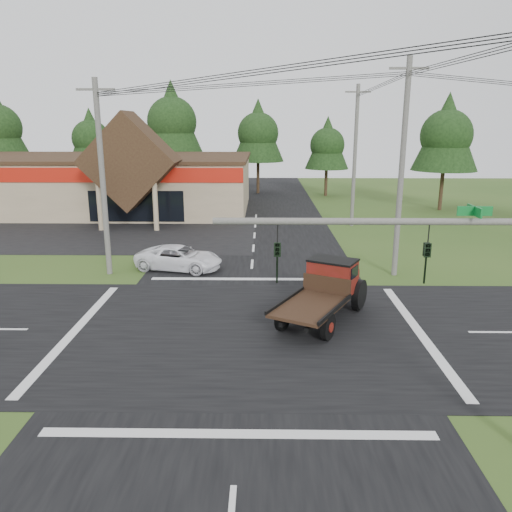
{
  "coord_description": "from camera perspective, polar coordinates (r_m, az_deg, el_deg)",
  "views": [
    {
      "loc": [
        0.67,
        -18.84,
        8.17
      ],
      "look_at": [
        0.33,
        3.69,
        2.2
      ],
      "focal_mm": 35.0,
      "sensor_mm": 36.0,
      "label": 1
    }
  ],
  "objects": [
    {
      "name": "ground",
      "position": [
        20.55,
        -1.09,
        -8.6
      ],
      "size": [
        120.0,
        120.0,
        0.0
      ],
      "primitive_type": "plane",
      "color": "#324F1C",
      "rests_on": "ground"
    },
    {
      "name": "road_ns",
      "position": [
        20.54,
        -1.09,
        -8.57
      ],
      "size": [
        12.0,
        120.0,
        0.02
      ],
      "primitive_type": "cube",
      "color": "black",
      "rests_on": "ground"
    },
    {
      "name": "road_ew",
      "position": [
        20.54,
        -1.09,
        -8.57
      ],
      "size": [
        120.0,
        12.0,
        0.02
      ],
      "primitive_type": "cube",
      "color": "black",
      "rests_on": "ground"
    },
    {
      "name": "parking_apron",
      "position": [
        41.39,
        -19.94,
        2.58
      ],
      "size": [
        28.0,
        14.0,
        0.02
      ],
      "primitive_type": "cube",
      "color": "black",
      "rests_on": "ground"
    },
    {
      "name": "cvs_building",
      "position": [
        51.39,
        -17.91,
        8.11
      ],
      "size": [
        30.4,
        18.2,
        9.19
      ],
      "color": "tan",
      "rests_on": "ground"
    },
    {
      "name": "traffic_signal_mast",
      "position": [
        13.0,
        24.18,
        -3.25
      ],
      "size": [
        8.12,
        0.24,
        7.0
      ],
      "color": "#595651",
      "rests_on": "ground"
    },
    {
      "name": "utility_pole_nw",
      "position": [
        28.34,
        -17.15,
        8.56
      ],
      "size": [
        2.0,
        0.3,
        10.5
      ],
      "color": "#595651",
      "rests_on": "ground"
    },
    {
      "name": "utility_pole_ne",
      "position": [
        27.92,
        16.32,
        9.57
      ],
      "size": [
        2.0,
        0.3,
        11.5
      ],
      "color": "#595651",
      "rests_on": "ground"
    },
    {
      "name": "utility_pole_n",
      "position": [
        41.56,
        11.23,
        11.21
      ],
      "size": [
        2.0,
        0.3,
        11.2
      ],
      "color": "#595651",
      "rests_on": "ground"
    },
    {
      "name": "tree_row_b",
      "position": [
        64.27,
        -18.37,
        12.8
      ],
      "size": [
        5.6,
        5.6,
        10.1
      ],
      "color": "#332316",
      "rests_on": "ground"
    },
    {
      "name": "tree_row_c",
      "position": [
        60.79,
        -9.59,
        15.16
      ],
      "size": [
        7.28,
        7.28,
        13.13
      ],
      "color": "#332316",
      "rests_on": "ground"
    },
    {
      "name": "tree_row_d",
      "position": [
        60.85,
        0.24,
        14.09
      ],
      "size": [
        6.16,
        6.16,
        11.11
      ],
      "color": "#332316",
      "rests_on": "ground"
    },
    {
      "name": "tree_row_e",
      "position": [
        59.33,
        8.16,
        12.63
      ],
      "size": [
        5.04,
        5.04,
        9.09
      ],
      "color": "#332316",
      "rests_on": "ground"
    },
    {
      "name": "tree_side_ne",
      "position": [
        51.83,
        20.96,
        13.02
      ],
      "size": [
        6.16,
        6.16,
        11.11
      ],
      "color": "#332316",
      "rests_on": "ground"
    },
    {
      "name": "antique_flatbed_truck",
      "position": [
        21.36,
        7.53,
        -4.21
      ],
      "size": [
        4.84,
        6.32,
        2.49
      ],
      "primitive_type": null,
      "rotation": [
        0.0,
        0.0,
        -0.5
      ],
      "color": "#57170C",
      "rests_on": "ground"
    },
    {
      "name": "white_pickup",
      "position": [
        29.16,
        -8.78,
        -0.21
      ],
      "size": [
        5.34,
        3.34,
        1.38
      ],
      "primitive_type": "imported",
      "rotation": [
        0.0,
        0.0,
        1.34
      ],
      "color": "white",
      "rests_on": "ground"
    }
  ]
}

